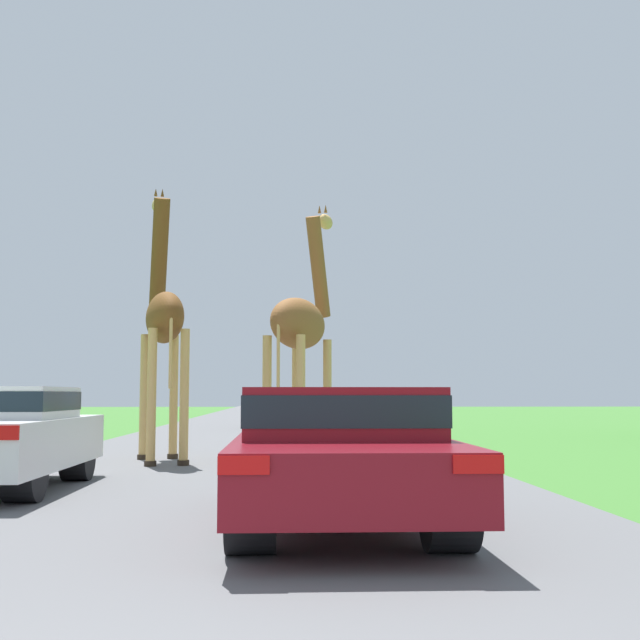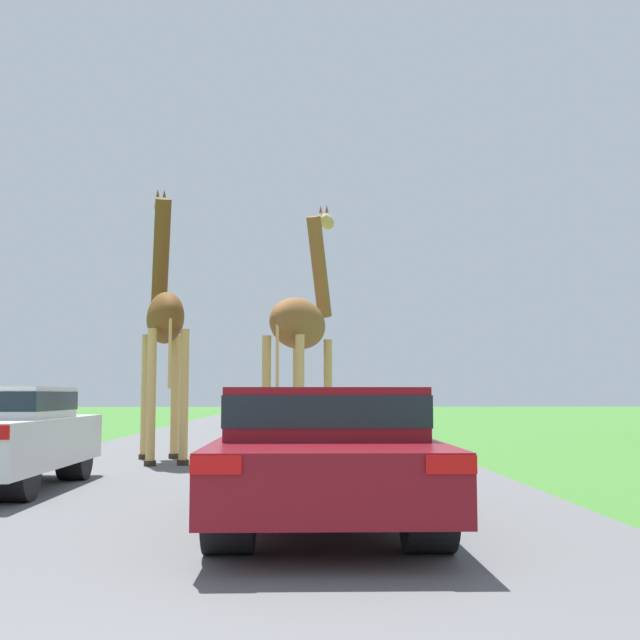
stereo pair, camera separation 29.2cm
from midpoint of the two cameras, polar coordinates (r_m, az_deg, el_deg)
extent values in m
cube|color=#5B5B5E|center=(31.61, -3.03, -7.52)|extent=(8.08, 120.00, 0.00)
cylinder|color=tan|center=(15.37, -1.11, -5.65)|extent=(0.16, 0.16, 2.25)
cylinder|color=#2D2319|center=(15.42, -1.12, -9.65)|extent=(0.21, 0.21, 0.10)
cylinder|color=tan|center=(15.14, 1.12, -5.65)|extent=(0.16, 0.16, 2.25)
cylinder|color=#2D2319|center=(15.19, 1.13, -9.72)|extent=(0.21, 0.21, 0.10)
cylinder|color=tan|center=(14.12, -3.25, -5.67)|extent=(0.16, 0.16, 2.25)
cylinder|color=#2D2319|center=(14.17, -3.27, -10.03)|extent=(0.21, 0.21, 0.10)
cylinder|color=tan|center=(13.87, -0.85, -5.68)|extent=(0.16, 0.16, 2.25)
cylinder|color=#2D2319|center=(13.92, -0.85, -10.12)|extent=(0.21, 0.21, 0.10)
ellipsoid|color=brown|center=(14.68, -0.98, -0.26)|extent=(1.45, 2.09, 0.94)
cylinder|color=brown|center=(15.79, 0.47, 3.78)|extent=(0.60, 0.92, 1.98)
ellipsoid|color=tan|center=(16.36, 1.00, 7.00)|extent=(0.44, 0.61, 0.30)
cylinder|color=tan|center=(13.78, -2.45, -2.51)|extent=(0.06, 0.06, 1.24)
cone|color=brown|center=(16.28, 0.57, 7.89)|extent=(0.07, 0.07, 0.16)
cone|color=brown|center=(16.23, 1.01, 7.93)|extent=(0.07, 0.07, 0.16)
cylinder|color=tan|center=(15.53, -11.79, -5.35)|extent=(0.16, 0.16, 2.35)
cylinder|color=#2D2319|center=(15.58, -11.87, -9.50)|extent=(0.21, 0.21, 0.09)
cylinder|color=tan|center=(15.58, -9.75, -5.39)|extent=(0.16, 0.16, 2.35)
cylinder|color=#2D2319|center=(15.63, -9.81, -9.52)|extent=(0.21, 0.21, 0.09)
cylinder|color=tan|center=(14.03, -11.33, -5.37)|extent=(0.16, 0.16, 2.35)
cylinder|color=#2D2319|center=(14.08, -11.42, -9.96)|extent=(0.21, 0.21, 0.09)
cylinder|color=tan|center=(14.09, -9.07, -5.41)|extent=(0.16, 0.16, 2.35)
cylinder|color=#2D2319|center=(14.14, -9.14, -9.98)|extent=(0.21, 0.21, 0.09)
ellipsoid|color=brown|center=(14.87, -10.40, 0.14)|extent=(1.17, 2.25, 0.93)
cylinder|color=brown|center=(16.19, -10.73, 4.46)|extent=(0.56, 1.05, 2.25)
ellipsoid|color=tan|center=(16.87, -10.81, 7.96)|extent=(0.37, 0.60, 0.30)
cylinder|color=tan|center=(13.81, -10.03, -2.14)|extent=(0.06, 0.06, 1.29)
cone|color=brown|center=(16.75, -10.97, 8.87)|extent=(0.07, 0.07, 0.16)
cone|color=brown|center=(16.76, -10.52, 8.85)|extent=(0.07, 0.07, 0.16)
cube|color=maroon|center=(7.60, 1.39, -10.21)|extent=(1.90, 4.39, 0.52)
cube|color=maroon|center=(7.57, 1.38, -6.57)|extent=(1.71, 1.98, 0.45)
cube|color=#19232D|center=(7.57, 1.38, -6.40)|extent=(1.73, 2.00, 0.27)
cube|color=red|center=(5.39, -5.86, -10.23)|extent=(0.34, 0.03, 0.12)
cube|color=red|center=(5.50, 10.84, -10.06)|extent=(0.34, 0.03, 0.12)
cylinder|color=black|center=(8.93, -4.02, -10.78)|extent=(0.38, 0.72, 0.72)
cylinder|color=black|center=(8.99, 5.90, -10.73)|extent=(0.38, 0.72, 0.72)
cylinder|color=black|center=(6.31, -5.09, -13.05)|extent=(0.38, 0.72, 0.72)
cylinder|color=black|center=(6.40, 9.00, -12.89)|extent=(0.38, 0.72, 0.72)
cylinder|color=black|center=(12.05, -16.39, -9.29)|extent=(0.37, 0.67, 0.67)
cylinder|color=black|center=(9.81, -19.95, -10.14)|extent=(0.37, 0.67, 0.67)
cube|color=black|center=(29.79, -0.89, -6.59)|extent=(1.98, 4.64, 0.56)
cube|color=black|center=(29.79, -0.89, -5.58)|extent=(1.78, 2.09, 0.49)
cube|color=#19232D|center=(29.79, -0.89, -5.54)|extent=(1.80, 2.11, 0.29)
cube|color=red|center=(27.46, -2.54, -6.28)|extent=(0.36, 0.03, 0.13)
cube|color=red|center=(27.48, 0.87, -6.28)|extent=(0.36, 0.03, 0.13)
cylinder|color=black|center=(31.19, -2.38, -6.95)|extent=(0.40, 0.66, 0.66)
cylinder|color=black|center=(31.21, 0.55, -6.95)|extent=(0.40, 0.66, 0.66)
cylinder|color=black|center=(28.41, -2.47, -7.11)|extent=(0.40, 0.66, 0.66)
cylinder|color=black|center=(28.43, 0.75, -7.11)|extent=(0.40, 0.66, 0.66)
camera|label=1|loc=(0.15, -89.43, -0.05)|focal=45.00mm
camera|label=2|loc=(0.15, 90.57, 0.05)|focal=45.00mm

